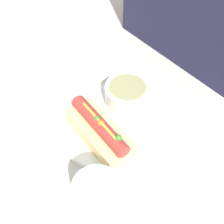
% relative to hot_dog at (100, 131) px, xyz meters
% --- Properties ---
extents(ground_plane, '(4.00, 4.00, 0.00)m').
position_rel_hot_dog_xyz_m(ground_plane, '(-0.02, 0.05, -0.04)').
color(ground_plane, '#BCB7AD').
extents(dinner_plate, '(0.24, 0.24, 0.01)m').
position_rel_hot_dog_xyz_m(dinner_plate, '(-0.02, 0.05, -0.03)').
color(dinner_plate, white).
rests_on(dinner_plate, ground_plane).
extents(hot_dog, '(0.16, 0.08, 0.06)m').
position_rel_hot_dog_xyz_m(hot_dog, '(0.00, 0.00, 0.00)').
color(hot_dog, '#E5C17F').
rests_on(hot_dog, dinner_plate).
extents(soup_bowl, '(0.10, 0.10, 0.05)m').
position_rel_hot_dog_xyz_m(soup_bowl, '(-0.04, 0.11, 0.00)').
color(soup_bowl, silver).
rests_on(soup_bowl, dinner_plate).
extents(spoon, '(0.05, 0.16, 0.01)m').
position_rel_hot_dog_xyz_m(spoon, '(-0.07, 0.05, -0.02)').
color(spoon, '#B7B7BC').
rests_on(spoon, dinner_plate).
extents(drinking_glass, '(0.08, 0.08, 0.10)m').
position_rel_hot_dog_xyz_m(drinking_glass, '(0.12, -0.10, 0.01)').
color(drinking_glass, silver).
rests_on(drinking_glass, ground_plane).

